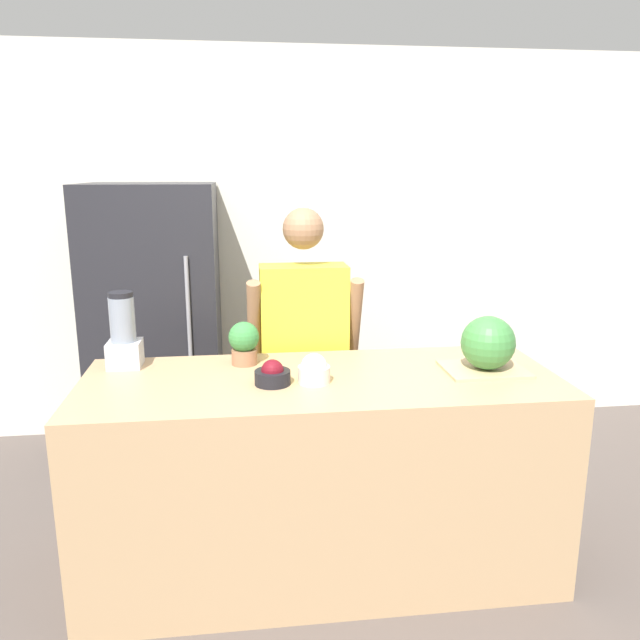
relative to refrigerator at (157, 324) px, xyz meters
The scene contains 11 objects.
ground_plane 2.12m from the refrigerator, 63.12° to the right, with size 14.00×14.00×0.00m, color #564C47.
wall_back 1.06m from the refrigerator, 25.45° to the left, with size 8.00×0.06×2.60m.
counter_island 1.63m from the refrigerator, 56.49° to the right, with size 2.09×0.81×0.92m.
refrigerator is the anchor object (origin of this frame).
person 1.13m from the refrigerator, 40.44° to the right, with size 0.59×0.26×1.62m.
cutting_board 2.09m from the refrigerator, 39.21° to the right, with size 0.36×0.29×0.01m.
watermelon 2.11m from the refrigerator, 39.30° to the right, with size 0.24×0.24×0.24m.
bowl_cherries 1.53m from the refrigerator, 64.49° to the right, with size 0.15×0.15×0.11m.
bowl_cream 1.62m from the refrigerator, 58.85° to the right, with size 0.14×0.14×0.13m.
blender 1.07m from the refrigerator, 90.24° to the right, with size 0.15×0.15×0.35m.
potted_plant 1.22m from the refrigerator, 63.36° to the right, with size 0.14×0.14×0.20m.
Camera 1 is at (-0.33, -2.17, 1.81)m, focal length 35.00 mm.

